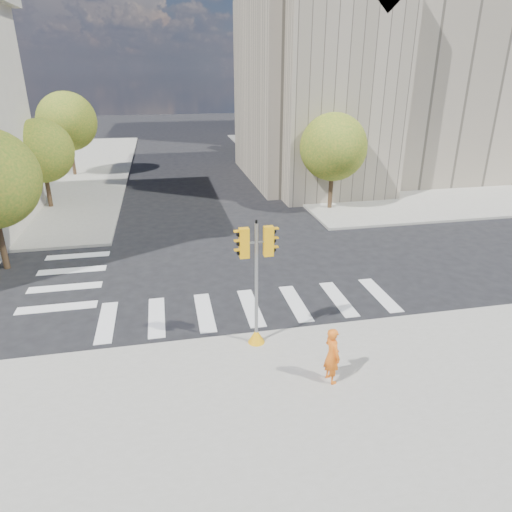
{
  "coord_description": "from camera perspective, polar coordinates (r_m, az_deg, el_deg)",
  "views": [
    {
      "loc": [
        -3.04,
        -17.34,
        8.63
      ],
      "look_at": [
        0.13,
        -1.86,
        2.1
      ],
      "focal_mm": 32.0,
      "sensor_mm": 36.0,
      "label": 1
    }
  ],
  "objects": [
    {
      "name": "tree_lw_mid",
      "position": [
        32.58,
        -25.25,
        11.78
      ],
      "size": [
        4.0,
        4.0,
        5.77
      ],
      "color": "#382616",
      "rests_on": "ground"
    },
    {
      "name": "traffic_signal",
      "position": [
        14.6,
        0.04,
        -4.77
      ],
      "size": [
        1.06,
        0.56,
        4.28
      ],
      "rotation": [
        0.0,
        0.0,
        0.02
      ],
      "color": "#EAA00C",
      "rests_on": "sidewalk_near"
    },
    {
      "name": "lamp_far",
      "position": [
        46.84,
        2.19,
        17.47
      ],
      "size": [
        0.35,
        0.18,
        8.11
      ],
      "color": "black",
      "rests_on": "sidewalk_far_right"
    },
    {
      "name": "sidewalk_far_right",
      "position": [
        49.82,
        16.51,
        11.66
      ],
      "size": [
        28.0,
        40.0,
        0.15
      ],
      "primitive_type": "cube",
      "color": "gray",
      "rests_on": "ground"
    },
    {
      "name": "sidewalk_near",
      "position": [
        11.07,
        10.12,
        -28.61
      ],
      "size": [
        30.0,
        14.0,
        0.15
      ],
      "primitive_type": "cube",
      "color": "gray",
      "rests_on": "ground"
    },
    {
      "name": "tree_lw_far",
      "position": [
        42.2,
        -22.55,
        15.26
      ],
      "size": [
        4.8,
        4.8,
        6.95
      ],
      "color": "#382616",
      "rests_on": "ground"
    },
    {
      "name": "photographer",
      "position": [
        13.53,
        9.48,
        -12.13
      ],
      "size": [
        0.55,
        0.71,
        1.74
      ],
      "primitive_type": "imported",
      "rotation": [
        0.0,
        0.0,
        1.8
      ],
      "color": "orange",
      "rests_on": "sidewalk_near"
    },
    {
      "name": "ground",
      "position": [
        19.6,
        -1.47,
        -3.68
      ],
      "size": [
        160.0,
        160.0,
        0.0
      ],
      "primitive_type": "plane",
      "color": "black",
      "rests_on": "ground"
    },
    {
      "name": "lamp_near",
      "position": [
        33.47,
        8.05,
        15.29
      ],
      "size": [
        0.35,
        0.18,
        8.11
      ],
      "color": "black",
      "rests_on": "sidewalk_far_right"
    },
    {
      "name": "tree_re_near",
      "position": [
        29.65,
        9.64,
        13.27
      ],
      "size": [
        4.2,
        4.2,
        6.16
      ],
      "color": "#382616",
      "rests_on": "ground"
    },
    {
      "name": "tree_re_mid",
      "position": [
        40.95,
        3.54,
        16.42
      ],
      "size": [
        4.6,
        4.6,
        6.66
      ],
      "color": "#382616",
      "rests_on": "ground"
    },
    {
      "name": "office_tower",
      "position": [
        64.72,
        12.7,
        27.62
      ],
      "size": [
        20.0,
        18.0,
        30.0
      ],
      "primitive_type": "cube",
      "color": "#9EA0A3",
      "rests_on": "ground"
    },
    {
      "name": "civic_building",
      "position": [
        40.97,
        16.46,
        19.69
      ],
      "size": [
        26.0,
        16.0,
        19.39
      ],
      "color": "gray",
      "rests_on": "ground"
    },
    {
      "name": "tree_re_far",
      "position": [
        52.62,
        0.01,
        17.26
      ],
      "size": [
        4.0,
        4.0,
        5.88
      ],
      "color": "#382616",
      "rests_on": "ground"
    }
  ]
}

